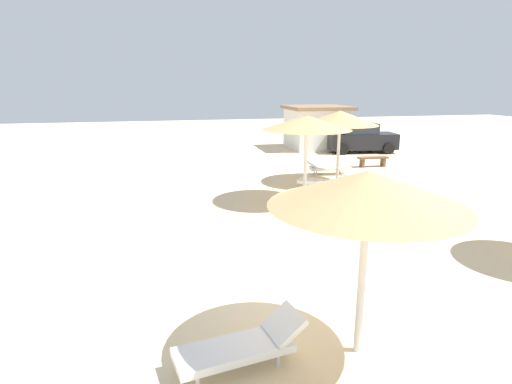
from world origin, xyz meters
TOP-DOWN VIEW (x-y plane):
  - ground_plane at (0.00, 0.00)m, footprint 80.00×80.00m
  - parasol_0 at (2.41, 5.95)m, footprint 3.03×3.03m
  - parasol_1 at (0.37, -2.29)m, footprint 2.81×2.81m
  - parasol_4 at (4.71, 8.41)m, footprint 3.10×3.10m
  - lounger_0 at (3.70, 7.38)m, footprint 1.95×1.51m
  - lounger_1 at (-1.40, -2.23)m, footprint 1.98×0.96m
  - lounger_4 at (4.80, 9.90)m, footprint 1.97×0.86m
  - bench_0 at (7.74, 11.08)m, footprint 1.52×0.46m
  - parked_car at (9.22, 15.40)m, footprint 4.19×2.41m
  - beach_cabana at (7.24, 17.52)m, footprint 3.70×3.71m

SIDE VIEW (x-z plane):
  - ground_plane at x=0.00m, z-range 0.00..0.00m
  - lounger_4 at x=4.80m, z-range -0.02..0.64m
  - lounger_1 at x=-1.40m, z-range -0.03..0.67m
  - lounger_0 at x=3.70m, z-range -0.04..0.68m
  - bench_0 at x=7.74m, z-range 0.10..0.59m
  - parked_car at x=9.22m, z-range -0.04..1.68m
  - beach_cabana at x=7.24m, z-range 0.02..2.64m
  - parasol_1 at x=0.37m, z-range 1.14..3.96m
  - parasol_4 at x=4.71m, z-range 1.17..4.09m
  - parasol_0 at x=2.41m, z-range 1.22..4.15m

